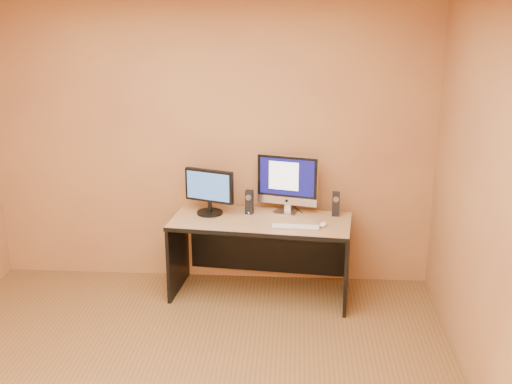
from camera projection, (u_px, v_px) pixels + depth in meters
walls at (168, 218)px, 3.85m from camera, size 4.00×4.00×2.60m
desk at (261, 258)px, 5.64m from camera, size 1.60×0.83×0.71m
imac at (287, 184)px, 5.64m from camera, size 0.58×0.33×0.53m
second_monitor at (209, 192)px, 5.63m from camera, size 0.51×0.37×0.40m
speaker_left at (249, 202)px, 5.67m from camera, size 0.07×0.08×0.21m
speaker_right at (336, 204)px, 5.62m from camera, size 0.07×0.07×0.21m
keyboard at (296, 227)px, 5.35m from camera, size 0.42×0.13×0.02m
mouse at (323, 224)px, 5.38m from camera, size 0.07×0.11×0.03m
cable_a at (297, 209)px, 5.79m from camera, size 0.09×0.20×0.01m
cable_b at (280, 209)px, 5.79m from camera, size 0.12×0.13×0.01m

